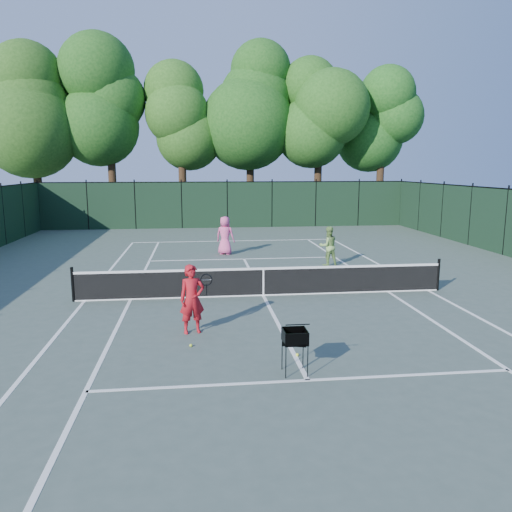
{
  "coord_description": "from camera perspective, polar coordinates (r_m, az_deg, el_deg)",
  "views": [
    {
      "loc": [
        -2.05,
        -15.17,
        4.03
      ],
      "look_at": [
        -0.11,
        1.0,
        1.1
      ],
      "focal_mm": 35.0,
      "sensor_mm": 36.0,
      "label": 1
    }
  ],
  "objects": [
    {
      "name": "player_green",
      "position": [
        20.7,
        8.25,
        1.14
      ],
      "size": [
        0.87,
        0.73,
        1.62
      ],
      "rotation": [
        0.0,
        0.0,
        3.3
      ],
      "color": "#7FAC56",
      "rests_on": "ground"
    },
    {
      "name": "fence_far",
      "position": [
        33.33,
        -3.3,
        5.82
      ],
      "size": [
        24.0,
        0.05,
        3.0
      ],
      "primitive_type": "cube",
      "color": "black",
      "rests_on": "ground"
    },
    {
      "name": "ground",
      "position": [
        15.83,
        0.84,
        -4.55
      ],
      "size": [
        90.0,
        90.0,
        0.0
      ],
      "primitive_type": "plane",
      "color": "#445249",
      "rests_on": "ground"
    },
    {
      "name": "baseline_far",
      "position": [
        27.43,
        -2.47,
        1.74
      ],
      "size": [
        10.97,
        0.1,
        0.01
      ],
      "primitive_type": "cube",
      "color": "white",
      "rests_on": "ground"
    },
    {
      "name": "loose_ball_near_cart",
      "position": [
        10.98,
        4.73,
        -11.18
      ],
      "size": [
        0.07,
        0.07,
        0.07
      ],
      "primitive_type": "sphere",
      "color": "yellow",
      "rests_on": "ground"
    },
    {
      "name": "loose_ball_midcourt",
      "position": [
        11.57,
        -7.45,
        -10.09
      ],
      "size": [
        0.07,
        0.07,
        0.07
      ],
      "primitive_type": "sphere",
      "color": "#C8E42E",
      "rests_on": "ground"
    },
    {
      "name": "ball_hopper",
      "position": [
        9.89,
        4.48,
        -9.19
      ],
      "size": [
        0.58,
        0.58,
        0.9
      ],
      "rotation": [
        0.0,
        0.0,
        -0.27
      ],
      "color": "black",
      "rests_on": "ground"
    },
    {
      "name": "service_line_far",
      "position": [
        22.04,
        -1.38,
        -0.33
      ],
      "size": [
        8.23,
        0.1,
        0.01
      ],
      "primitive_type": "cube",
      "color": "white",
      "rests_on": "ground"
    },
    {
      "name": "tree_2",
      "position": [
        37.17,
        -8.58,
        15.79
      ],
      "size": [
        6.0,
        6.0,
        12.4
      ],
      "color": "black",
      "rests_on": "ground"
    },
    {
      "name": "sideline_doubles_right",
      "position": [
        17.41,
        19.07,
        -3.75
      ],
      "size": [
        0.1,
        23.77,
        0.01
      ],
      "primitive_type": "cube",
      "color": "white",
      "rests_on": "ground"
    },
    {
      "name": "tree_3",
      "position": [
        38.02,
        -0.68,
        17.71
      ],
      "size": [
        7.0,
        7.0,
        14.45
      ],
      "color": "black",
      "rests_on": "ground"
    },
    {
      "name": "tree_1",
      "position": [
        37.94,
        -16.52,
        16.85
      ],
      "size": [
        6.8,
        6.8,
        13.98
      ],
      "color": "black",
      "rests_on": "ground"
    },
    {
      "name": "sideline_singles_left",
      "position": [
        15.84,
        -14.14,
        -4.85
      ],
      "size": [
        0.1,
        23.77,
        0.01
      ],
      "primitive_type": "cube",
      "color": "white",
      "rests_on": "ground"
    },
    {
      "name": "sideline_doubles_left",
      "position": [
        16.07,
        -19.01,
        -4.88
      ],
      "size": [
        0.1,
        23.77,
        0.01
      ],
      "primitive_type": "cube",
      "color": "white",
      "rests_on": "ground"
    },
    {
      "name": "tree_4",
      "position": [
        38.09,
        7.25,
        16.31
      ],
      "size": [
        6.2,
        6.2,
        12.97
      ],
      "color": "black",
      "rests_on": "ground"
    },
    {
      "name": "coach",
      "position": [
        12.27,
        -7.3,
        -4.9
      ],
      "size": [
        0.86,
        0.76,
        1.7
      ],
      "rotation": [
        0.0,
        0.0,
        0.23
      ],
      "color": "#B0141D",
      "rests_on": "ground"
    },
    {
      "name": "player_pink",
      "position": [
        23.11,
        -3.55,
        2.36
      ],
      "size": [
        1.02,
        0.87,
        1.78
      ],
      "rotation": [
        0.0,
        0.0,
        2.71
      ],
      "color": "#E65190",
      "rests_on": "ground"
    },
    {
      "name": "tennis_net",
      "position": [
        15.72,
        0.84,
        -2.87
      ],
      "size": [
        11.69,
        0.09,
        1.06
      ],
      "color": "black",
      "rests_on": "ground"
    },
    {
      "name": "sideline_singles_right",
      "position": [
        16.87,
        14.86,
        -3.97
      ],
      "size": [
        0.1,
        23.77,
        0.01
      ],
      "primitive_type": "cube",
      "color": "white",
      "rests_on": "ground"
    },
    {
      "name": "tree_5",
      "position": [
        40.0,
        14.28,
        15.17
      ],
      "size": [
        5.8,
        5.8,
        12.23
      ],
      "color": "black",
      "rests_on": "ground"
    },
    {
      "name": "tree_0",
      "position": [
        38.5,
        -24.24,
        15.49
      ],
      "size": [
        6.4,
        6.4,
        13.14
      ],
      "color": "black",
      "rests_on": "ground"
    },
    {
      "name": "service_line_near",
      "position": [
        9.87,
        5.94,
        -13.94
      ],
      "size": [
        8.23,
        0.1,
        0.01
      ],
      "primitive_type": "cube",
      "color": "white",
      "rests_on": "ground"
    },
    {
      "name": "center_service_line",
      "position": [
        15.83,
        0.84,
        -4.54
      ],
      "size": [
        0.1,
        12.8,
        0.01
      ],
      "primitive_type": "cube",
      "color": "white",
      "rests_on": "ground"
    }
  ]
}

